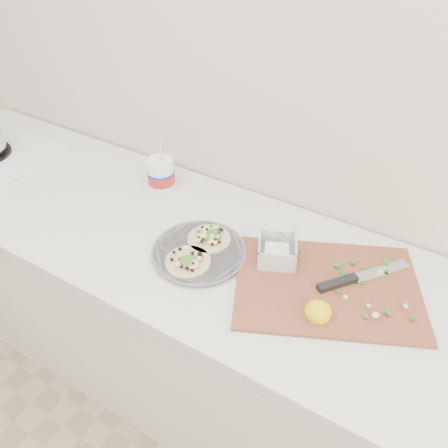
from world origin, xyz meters
The scene contains 4 objects.
counter centered at (0.00, 1.43, 0.45)m, with size 2.44×0.66×0.90m.
taco_plate centered at (0.17, 1.37, 0.92)m, with size 0.29×0.29×0.04m.
tub centered at (-0.14, 1.59, 0.97)m, with size 0.10×0.10×0.22m.
cutboard centered at (0.54, 1.44, 0.92)m, with size 0.61×0.53×0.08m.
Camera 1 is at (0.73, 0.58, 1.83)m, focal length 35.00 mm.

